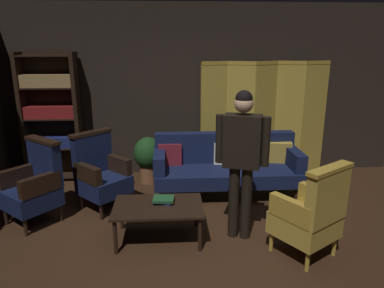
{
  "coord_description": "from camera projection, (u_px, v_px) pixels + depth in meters",
  "views": [
    {
      "loc": [
        -0.27,
        -3.5,
        2.17
      ],
      "look_at": [
        0.0,
        0.8,
        0.95
      ],
      "focal_mm": 33.35,
      "sensor_mm": 36.0,
      "label": 1
    }
  ],
  "objects": [
    {
      "name": "armchair_wing_left",
      "position": [
        35.0,
        185.0,
        4.4
      ],
      "size": [
        0.81,
        0.81,
        1.04
      ],
      "color": "black",
      "rests_on": "ground_plane"
    },
    {
      "name": "folding_screen",
      "position": [
        264.0,
        117.0,
        5.96
      ],
      "size": [
        2.18,
        0.28,
        1.9
      ],
      "color": "#B29338",
      "rests_on": "ground_plane"
    },
    {
      "name": "armchair_gilt_accent",
      "position": [
        311.0,
        213.0,
        3.65
      ],
      "size": [
        0.8,
        0.8,
        1.04
      ],
      "color": "#B78E33",
      "rests_on": "ground_plane"
    },
    {
      "name": "potted_plant",
      "position": [
        148.0,
        157.0,
        5.7
      ],
      "size": [
        0.45,
        0.45,
        0.74
      ],
      "color": "brown",
      "rests_on": "ground_plane"
    },
    {
      "name": "velvet_couch",
      "position": [
        226.0,
        164.0,
        5.28
      ],
      "size": [
        2.12,
        0.78,
        0.88
      ],
      "color": "black",
      "rests_on": "ground_plane"
    },
    {
      "name": "bookshelf",
      "position": [
        51.0,
        115.0,
        5.66
      ],
      "size": [
        0.9,
        0.32,
        2.05
      ],
      "color": "black",
      "rests_on": "ground_plane"
    },
    {
      "name": "book_navy_cloth",
      "position": [
        164.0,
        201.0,
        4.06
      ],
      "size": [
        0.23,
        0.2,
        0.03
      ],
      "primitive_type": "cube",
      "rotation": [
        0.0,
        0.0,
        -0.28
      ],
      "color": "navy",
      "rests_on": "coffee_table"
    },
    {
      "name": "standing_figure",
      "position": [
        242.0,
        152.0,
        3.89
      ],
      "size": [
        0.56,
        0.33,
        1.7
      ],
      "color": "black",
      "rests_on": "ground_plane"
    },
    {
      "name": "back_wall",
      "position": [
        186.0,
        91.0,
        5.94
      ],
      "size": [
        7.2,
        0.1,
        2.8
      ],
      "primitive_type": "cube",
      "color": "black",
      "rests_on": "ground_plane"
    },
    {
      "name": "coffee_table",
      "position": [
        158.0,
        209.0,
        4.0
      ],
      "size": [
        1.0,
        0.64,
        0.42
      ],
      "color": "black",
      "rests_on": "ground_plane"
    },
    {
      "name": "ground_plane",
      "position": [
        197.0,
        245.0,
        3.97
      ],
      "size": [
        10.0,
        10.0,
        0.0
      ],
      "primitive_type": "plane",
      "color": "#331E11"
    },
    {
      "name": "armchair_wing_right",
      "position": [
        101.0,
        173.0,
        4.78
      ],
      "size": [
        0.82,
        0.82,
        1.04
      ],
      "color": "black",
      "rests_on": "ground_plane"
    },
    {
      "name": "book_green_cloth",
      "position": [
        163.0,
        199.0,
        4.06
      ],
      "size": [
        0.25,
        0.2,
        0.03
      ],
      "primitive_type": "cube",
      "rotation": [
        0.0,
        0.0,
        -0.07
      ],
      "color": "#1E4C28",
      "rests_on": "book_navy_cloth"
    }
  ]
}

